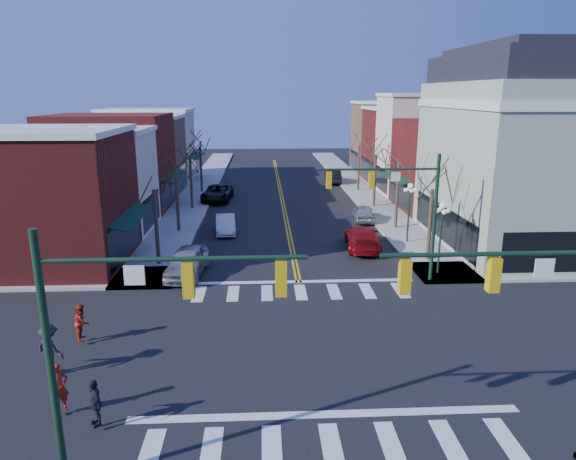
{
  "coord_description": "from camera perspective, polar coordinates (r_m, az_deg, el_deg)",
  "views": [
    {
      "loc": [
        -1.99,
        -19.34,
        10.28
      ],
      "look_at": [
        -0.55,
        8.66,
        2.8
      ],
      "focal_mm": 32.0,
      "sensor_mm": 36.0,
      "label": 1
    }
  ],
  "objects": [
    {
      "name": "bldg_left_brick_b",
      "position": [
        49.12,
        -19.03,
        7.08
      ],
      "size": [
        10.0,
        9.0,
        8.5
      ],
      "primitive_type": "cube",
      "color": "maroon",
      "rests_on": "ground"
    },
    {
      "name": "sidewalk_right",
      "position": [
        42.03,
        11.96,
        0.56
      ],
      "size": [
        3.5,
        70.0,
        0.15
      ],
      "primitive_type": "cube",
      "color": "#9E9B93",
      "rests_on": "ground"
    },
    {
      "name": "tree_left_c",
      "position": [
        47.46,
        -10.7,
        4.97
      ],
      "size": [
        0.24,
        0.24,
        4.55
      ],
      "primitive_type": "cylinder",
      "color": "#382B21",
      "rests_on": "ground"
    },
    {
      "name": "pedestrian_red_a",
      "position": [
        19.01,
        -24.1,
        -15.71
      ],
      "size": [
        0.74,
        0.71,
        1.7
      ],
      "primitive_type": "imported",
      "rotation": [
        0.0,
        0.0,
        0.69
      ],
      "color": "#B22013",
      "rests_on": "sidewalk_left"
    },
    {
      "name": "car_left_mid",
      "position": [
        39.19,
        -6.96,
        0.63
      ],
      "size": [
        1.76,
        4.17,
        1.34
      ],
      "primitive_type": "imported",
      "rotation": [
        0.0,
        0.0,
        0.08
      ],
      "color": "silver",
      "rests_on": "ground"
    },
    {
      "name": "bldg_right_brick_a",
      "position": [
        48.76,
        18.24,
        6.8
      ],
      "size": [
        10.0,
        8.5,
        8.0
      ],
      "primitive_type": "cube",
      "color": "maroon",
      "rests_on": "ground"
    },
    {
      "name": "car_left_near",
      "position": [
        30.38,
        -11.16,
        -3.5
      ],
      "size": [
        2.41,
        4.98,
        1.64
      ],
      "primitive_type": "imported",
      "rotation": [
        0.0,
        0.0,
        -0.1
      ],
      "color": "#B0B0B4",
      "rests_on": "ground"
    },
    {
      "name": "car_left_far",
      "position": [
        51.1,
        -7.86,
        4.1
      ],
      "size": [
        3.06,
        5.9,
        1.59
      ],
      "primitive_type": "imported",
      "rotation": [
        0.0,
        0.0,
        -0.08
      ],
      "color": "black",
      "rests_on": "ground"
    },
    {
      "name": "sidewalk_left",
      "position": [
        41.19,
        -12.29,
        0.25
      ],
      "size": [
        3.5,
        70.0,
        0.15
      ],
      "primitive_type": "cube",
      "color": "#9E9B93",
      "rests_on": "ground"
    },
    {
      "name": "bldg_right_brick_b",
      "position": [
        63.11,
        13.33,
        9.06
      ],
      "size": [
        10.0,
        8.0,
        8.5
      ],
      "primitive_type": "cube",
      "color": "maroon",
      "rests_on": "ground"
    },
    {
      "name": "bldg_left_brick_a",
      "position": [
        34.47,
        -25.99,
        2.92
      ],
      "size": [
        10.0,
        8.5,
        8.0
      ],
      "primitive_type": "cube",
      "color": "maroon",
      "rests_on": "ground"
    },
    {
      "name": "bldg_left_stucco_a",
      "position": [
        41.63,
        -21.92,
        4.84
      ],
      "size": [
        10.0,
        7.0,
        7.5
      ],
      "primitive_type": "cube",
      "color": "beige",
      "rests_on": "ground"
    },
    {
      "name": "tree_right_c",
      "position": [
        48.13,
        9.61,
        5.33
      ],
      "size": [
        0.24,
        0.24,
        4.83
      ],
      "primitive_type": "cylinder",
      "color": "#382B21",
      "rests_on": "ground"
    },
    {
      "name": "tree_left_b",
      "position": [
        39.63,
        -12.21,
        3.31
      ],
      "size": [
        0.24,
        0.24,
        5.04
      ],
      "primitive_type": "cylinder",
      "color": "#382B21",
      "rests_on": "ground"
    },
    {
      "name": "tree_left_a",
      "position": [
        31.99,
        -14.4,
        0.17
      ],
      "size": [
        0.24,
        0.24,
        4.76
      ],
      "primitive_type": "cylinder",
      "color": "#382B21",
      "rests_on": "ground"
    },
    {
      "name": "victorian_corner",
      "position": [
        38.73,
        25.87,
        8.1
      ],
      "size": [
        12.25,
        14.25,
        13.3
      ],
      "color": "#9CAB94",
      "rests_on": "ground"
    },
    {
      "name": "car_right_far",
      "position": [
        61.12,
        5.01,
        5.94
      ],
      "size": [
        1.84,
        4.82,
        1.57
      ],
      "primitive_type": "imported",
      "rotation": [
        0.0,
        0.0,
        3.1
      ],
      "color": "black",
      "rests_on": "ground"
    },
    {
      "name": "lamppost_midblock",
      "position": [
        36.56,
        13.33,
        2.99
      ],
      "size": [
        0.36,
        0.36,
        4.33
      ],
      "color": "#14331E",
      "rests_on": "ground"
    },
    {
      "name": "bldg_right_tan",
      "position": [
        70.77,
        11.55,
        9.96
      ],
      "size": [
        10.0,
        8.0,
        9.0
      ],
      "primitive_type": "cube",
      "color": "#86644A",
      "rests_on": "ground"
    },
    {
      "name": "bldg_left_stucco_b",
      "position": [
        64.57,
        -15.19,
        8.93
      ],
      "size": [
        10.0,
        8.0,
        8.2
      ],
      "primitive_type": "cube",
      "color": "beige",
      "rests_on": "ground"
    },
    {
      "name": "traffic_mast_near_right",
      "position": [
        15.17,
        27.42,
        -8.37
      ],
      "size": [
        6.6,
        0.28,
        7.2
      ],
      "color": "#14331E",
      "rests_on": "ground"
    },
    {
      "name": "tree_left_d",
      "position": [
        55.27,
        -9.63,
        6.59
      ],
      "size": [
        0.24,
        0.24,
        4.9
      ],
      "primitive_type": "cylinder",
      "color": "#382B21",
      "rests_on": "ground"
    },
    {
      "name": "pedestrian_dark_b",
      "position": [
        21.6,
        -24.93,
        -11.77
      ],
      "size": [
        1.39,
        1.18,
        1.86
      ],
      "primitive_type": "imported",
      "rotation": [
        0.0,
        0.0,
        2.64
      ],
      "color": "black",
      "rests_on": "sidewalk_left"
    },
    {
      "name": "car_right_mid",
      "position": [
        43.02,
        8.39,
        1.9
      ],
      "size": [
        2.04,
        4.19,
        1.38
      ],
      "primitive_type": "imported",
      "rotation": [
        0.0,
        0.0,
        3.04
      ],
      "color": "#B1B1B6",
      "rests_on": "ground"
    },
    {
      "name": "tree_right_a",
      "position": [
        33.04,
        15.48,
        0.43
      ],
      "size": [
        0.24,
        0.24,
        4.62
      ],
      "primitive_type": "cylinder",
      "color": "#382B21",
      "rests_on": "ground"
    },
    {
      "name": "tree_right_d",
      "position": [
        55.87,
        7.86,
        6.78
      ],
      "size": [
        0.24,
        0.24,
        4.97
      ],
      "primitive_type": "cylinder",
      "color": "#382B21",
      "rests_on": "ground"
    },
    {
      "name": "tree_right_b",
      "position": [
        40.46,
        12.02,
        3.65
      ],
      "size": [
        0.24,
        0.24,
        5.18
      ],
      "primitive_type": "cylinder",
      "color": "#382B21",
      "rests_on": "ground"
    },
    {
      "name": "pedestrian_dark_a",
      "position": [
        17.96,
        -20.65,
        -17.49
      ],
      "size": [
        0.82,
        0.98,
        1.56
      ],
      "primitive_type": "imported",
      "rotation": [
        0.0,
        0.0,
        -1.0
      ],
      "color": "black",
      "rests_on": "sidewalk_left"
    },
    {
      "name": "lamppost_corner",
      "position": [
        30.53,
        16.65,
        0.43
      ],
      "size": [
        0.36,
        0.36,
        4.33
      ],
      "color": "#14331E",
      "rests_on": "ground"
    },
    {
      "name": "traffic_mast_near_left",
      "position": [
        13.64,
        -18.05,
        -9.94
      ],
      "size": [
        6.6,
        0.28,
        7.2
      ],
      "color": "#14331E",
      "rests_on": "ground"
    },
    {
      "name": "pedestrian_red_b",
      "position": [
        23.66,
        -21.92,
        -9.45
      ],
      "size": [
        0.71,
        0.85,
        1.58
      ],
      "primitive_type": "imported",
      "rotation": [
        0.0,
        0.0,
        1.72
      ],
      "color": "#B02112",
      "rests_on": "sidewalk_left"
    },
    {
      "name": "car_right_near",
      "position": [
        35.27,
        8.27,
        -0.84
      ],
      "size": [
        2.64,
        5.54,
        1.56
      ],
      "primitive_type": "imported",
      "rotation": [
        0.0,
        0.0,
        3.05
      ],
      "color": "maroon",
      "rests_on": "ground"
    },
    {
      "name": "ground",
      "position": [
        21.99,
        2.67,
        -12.95
      ],
      "size": [
        160.0,
        160.0,
        0.0
      ],
      "primitive_type": "plane",
      "color": "black",
      "rests_on": "ground"
    },
    {
      "name": "traffic_mast_far_right",
      "position": [
        28.33,
        12.57,
        3.24
      ],
      "size": [
        6.6,
        0.28,
        7.2
      ],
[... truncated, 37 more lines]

